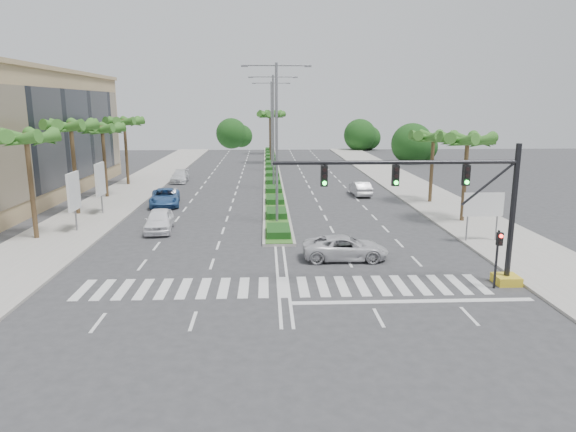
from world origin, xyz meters
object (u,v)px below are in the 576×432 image
object	(u,v)px
car_right	(360,188)
car_parked_b	(169,196)
car_parked_a	(159,220)
car_parked_d	(180,177)
car_parked_c	(165,197)
car_crossing	(345,248)

from	to	relation	value
car_right	car_parked_b	bearing A→B (deg)	8.00
car_parked_a	car_parked_d	size ratio (longest dim) A/B	1.02
car_parked_c	car_right	xyz separation A→B (m)	(18.73, 4.52, -0.04)
car_parked_b	car_crossing	xyz separation A→B (m)	(13.74, -18.25, 0.04)
car_parked_a	car_right	bearing A→B (deg)	34.10
car_parked_b	car_right	distance (m)	18.90
car_parked_a	car_right	world-z (taller)	car_parked_a
car_parked_d	car_right	size ratio (longest dim) A/B	1.04
car_parked_a	car_crossing	bearing A→B (deg)	-36.25
car_parked_a	car_crossing	size ratio (longest dim) A/B	0.93
car_parked_a	car_right	size ratio (longest dim) A/B	1.07
car_parked_a	car_parked_b	size ratio (longest dim) A/B	1.17
car_parked_b	car_parked_d	world-z (taller)	car_parked_d
car_parked_c	car_right	bearing A→B (deg)	5.61
car_parked_b	car_parked_c	world-z (taller)	car_parked_c
car_parked_d	car_right	xyz separation A→B (m)	(19.71, -9.90, 0.06)
car_parked_c	car_crossing	distance (m)	22.06
car_parked_c	car_parked_d	size ratio (longest dim) A/B	1.20
car_parked_b	car_parked_a	bearing A→B (deg)	-89.04
car_parked_d	car_crossing	distance (m)	34.89
car_parked_a	car_parked_c	xyz separation A→B (m)	(-1.41, 9.63, -0.04)
car_parked_c	car_crossing	size ratio (longest dim) A/B	1.08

